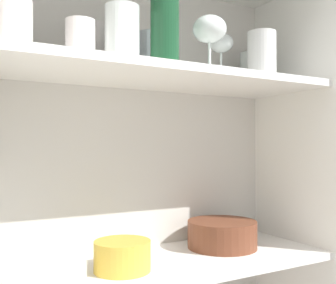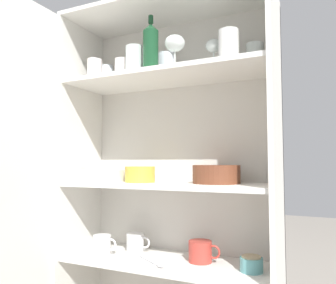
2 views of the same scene
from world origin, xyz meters
TOP-DOWN VIEW (x-y plane):
  - cupboard_back_panel at (0.00, 0.33)m, footprint 0.96×0.02m
  - cupboard_side_right at (0.47, 0.16)m, footprint 0.02×0.35m
  - shelf_board_middle at (0.00, 0.16)m, footprint 0.92×0.32m
  - shelf_board_upper at (0.00, 0.16)m, footprint 0.92×0.32m
  - tumbler_glass_0 at (0.30, 0.11)m, footprint 0.08×0.08m
  - tumbler_glass_1 at (-0.13, 0.10)m, footprint 0.08×0.08m
  - tumbler_glass_2 at (-0.01, 0.18)m, footprint 0.08×0.08m
  - tumbler_glass_3 at (-0.14, 0.26)m, footprint 0.08×0.08m
  - tumbler_glass_4 at (0.38, 0.24)m, footprint 0.07×0.07m
  - tumbler_glass_5 at (-0.21, 0.13)m, footprint 0.07×0.07m
  - tumbler_glass_6 at (-0.34, 0.19)m, footprint 0.07×0.07m
  - tumbler_glass_7 at (-0.36, 0.11)m, footprint 0.07×0.07m
  - wine_glass_0 at (0.09, 0.06)m, footprint 0.08×0.08m
  - wine_glass_1 at (0.22, 0.19)m, footprint 0.07×0.07m
  - wine_bottle at (-0.03, 0.07)m, footprint 0.07×0.07m
  - plate_stack_white at (-0.32, 0.13)m, footprint 0.23×0.23m
  - mixing_bowl_large at (0.22, 0.19)m, footprint 0.20×0.20m
  - serving_bowl_small at (-0.11, 0.13)m, footprint 0.13×0.13m

SIDE VIEW (x-z plane):
  - shelf_board_middle at x=0.00m, z-range 0.66..0.68m
  - plate_stack_white at x=-0.32m, z-range 0.68..0.73m
  - serving_bowl_small at x=-0.11m, z-range 0.68..0.75m
  - mixing_bowl_large at x=0.22m, z-range 0.68..0.76m
  - cupboard_back_panel at x=0.00m, z-range 0.00..1.46m
  - cupboard_side_right at x=0.47m, z-range 0.00..1.46m
  - shelf_board_upper at x=0.00m, z-range 1.14..1.16m
  - tumbler_glass_6 at x=-0.34m, z-range 1.16..1.25m
  - tumbler_glass_5 at x=-0.21m, z-range 1.16..1.26m
  - tumbler_glass_7 at x=-0.36m, z-range 1.16..1.27m
  - tumbler_glass_2 at x=-0.01m, z-range 1.16..1.27m
  - tumbler_glass_4 at x=0.38m, z-range 1.16..1.27m
  - tumbler_glass_1 at x=-0.13m, z-range 1.16..1.29m
  - tumbler_glass_3 at x=-0.14m, z-range 1.16..1.29m
  - tumbler_glass_0 at x=0.30m, z-range 1.16..1.30m
  - wine_glass_0 at x=0.09m, z-range 1.19..1.32m
  - wine_glass_1 at x=0.22m, z-range 1.19..1.34m
  - wine_bottle at x=-0.03m, z-range 1.14..1.39m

